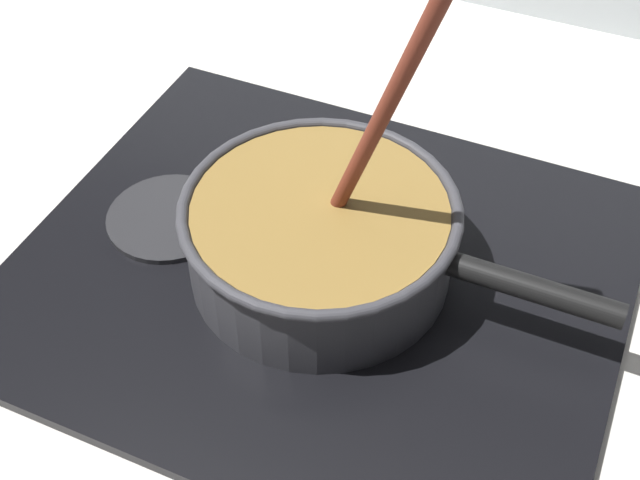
% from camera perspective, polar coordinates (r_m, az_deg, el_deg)
% --- Properties ---
extents(ground, '(2.40, 1.60, 0.04)m').
position_cam_1_polar(ground, '(0.77, -17.70, -12.39)').
color(ground, beige).
extents(hob_plate, '(0.56, 0.48, 0.01)m').
position_cam_1_polar(hob_plate, '(0.81, 0.00, -2.23)').
color(hob_plate, black).
rests_on(hob_plate, ground).
extents(burner_ring, '(0.16, 0.16, 0.01)m').
position_cam_1_polar(burner_ring, '(0.80, 0.00, -1.76)').
color(burner_ring, '#592D0C').
rests_on(burner_ring, hob_plate).
extents(spare_burner, '(0.12, 0.12, 0.01)m').
position_cam_1_polar(spare_burner, '(0.86, -10.08, 1.49)').
color(spare_burner, '#262628').
rests_on(spare_burner, hob_plate).
extents(cooking_pan, '(0.40, 0.25, 0.34)m').
position_cam_1_polar(cooking_pan, '(0.77, 0.13, 0.27)').
color(cooking_pan, '#38383D').
rests_on(cooking_pan, hob_plate).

